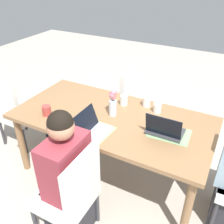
# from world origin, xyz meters

# --- Properties ---
(ground_plane) EXTENTS (10.00, 10.00, 0.00)m
(ground_plane) POSITION_xyz_m (0.00, 0.00, 0.00)
(ground_plane) COLOR #B2A899
(dining_table) EXTENTS (1.96, 0.97, 0.75)m
(dining_table) POSITION_xyz_m (0.00, 0.00, 0.67)
(dining_table) COLOR olive
(dining_table) RESTS_ON ground_plane
(chair_far_left_near) EXTENTS (0.44, 0.44, 0.90)m
(chair_far_left_near) POSITION_xyz_m (-0.06, 0.80, 0.50)
(chair_far_left_near) COLOR silver
(chair_far_left_near) RESTS_ON ground_plane
(person_far_left_near) EXTENTS (0.36, 0.40, 1.19)m
(person_far_left_near) POSITION_xyz_m (0.01, 0.74, 0.53)
(person_far_left_near) COLOR #2D2D33
(person_far_left_near) RESTS_ON ground_plane
(chair_head_right_left_far) EXTENTS (0.44, 0.44, 0.90)m
(chair_head_right_left_far) POSITION_xyz_m (1.28, 0.09, 0.50)
(chair_head_right_left_far) COLOR silver
(chair_head_right_left_far) RESTS_ON ground_plane
(chair_near_right_near) EXTENTS (0.44, 0.44, 0.90)m
(chair_near_right_near) POSITION_xyz_m (0.08, -0.81, 0.50)
(chair_near_right_near) COLOR silver
(chair_near_right_near) RESTS_ON ground_plane
(flower_vase) EXTENTS (0.08, 0.08, 0.28)m
(flower_vase) POSITION_xyz_m (0.00, -0.03, 0.90)
(flower_vase) COLOR silver
(flower_vase) RESTS_ON dining_table
(placemat_far_left_near) EXTENTS (0.29, 0.38, 0.00)m
(placemat_far_left_near) POSITION_xyz_m (0.01, 0.33, 0.75)
(placemat_far_left_near) COLOR #7FAD70
(placemat_far_left_near) RESTS_ON dining_table
(placemat_head_left_left_mid) EXTENTS (0.37, 0.28, 0.00)m
(placemat_head_left_left_mid) POSITION_xyz_m (-0.58, 0.01, 0.75)
(placemat_head_left_left_mid) COLOR #7FAD70
(placemat_head_left_left_mid) RESTS_ON dining_table
(laptop_far_left_near) EXTENTS (0.22, 0.32, 0.21)m
(laptop_far_left_near) POSITION_xyz_m (0.03, 0.34, 0.79)
(laptop_far_left_near) COLOR silver
(laptop_far_left_near) RESTS_ON dining_table
(laptop_head_left_left_mid) EXTENTS (0.32, 0.22, 0.21)m
(laptop_head_left_left_mid) POSITION_xyz_m (-0.55, 0.04, 0.79)
(laptop_head_left_left_mid) COLOR #38383D
(laptop_head_left_left_mid) RESTS_ON dining_table
(coffee_mug_near_left) EXTENTS (0.08, 0.08, 0.09)m
(coffee_mug_near_left) POSITION_xyz_m (-0.36, -0.28, 0.79)
(coffee_mug_near_left) COLOR white
(coffee_mug_near_left) RESTS_ON dining_table
(coffee_mug_near_right) EXTENTS (0.08, 0.08, 0.10)m
(coffee_mug_near_right) POSITION_xyz_m (-0.22, -0.35, 0.80)
(coffee_mug_near_right) COLOR white
(coffee_mug_near_right) RESTS_ON dining_table
(coffee_mug_centre_left) EXTENTS (0.08, 0.08, 0.11)m
(coffee_mug_centre_left) POSITION_xyz_m (-0.00, -0.27, 0.80)
(coffee_mug_centre_left) COLOR white
(coffee_mug_centre_left) RESTS_ON dining_table
(coffee_mug_centre_right) EXTENTS (0.09, 0.09, 0.10)m
(coffee_mug_centre_right) POSITION_xyz_m (0.58, 0.28, 0.80)
(coffee_mug_centre_right) COLOR #AD3D38
(coffee_mug_centre_right) RESTS_ON dining_table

